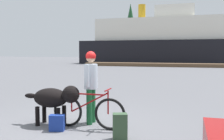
{
  "coord_description": "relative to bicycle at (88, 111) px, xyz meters",
  "views": [
    {
      "loc": [
        2.54,
        -5.23,
        1.72
      ],
      "look_at": [
        0.38,
        1.93,
        1.2
      ],
      "focal_mm": 41.16,
      "sensor_mm": 36.0,
      "label": 1
    }
  ],
  "objects": [
    {
      "name": "ferry_boat",
      "position": [
        -2.13,
        34.17,
        2.8
      ],
      "size": [
        22.57,
        8.72,
        8.99
      ],
      "color": "black",
      "rests_on": "ground_plane"
    },
    {
      "name": "sailboat_moored",
      "position": [
        0.49,
        36.85,
        0.09
      ],
      "size": [
        8.34,
        2.33,
        7.13
      ],
      "color": "navy",
      "rests_on": "ground_plane"
    },
    {
      "name": "handbag_pannier",
      "position": [
        -0.57,
        -0.38,
        -0.21
      ],
      "size": [
        0.35,
        0.25,
        0.35
      ],
      "primitive_type": "cube",
      "rotation": [
        0.0,
        0.0,
        0.25
      ],
      "color": "navy",
      "rests_on": "ground_plane"
    },
    {
      "name": "person_cyclist",
      "position": [
        -0.07,
        0.4,
        0.67
      ],
      "size": [
        0.32,
        0.53,
        1.74
      ],
      "color": "#19592D",
      "rests_on": "ground_plane"
    },
    {
      "name": "ground_plane",
      "position": [
        -0.37,
        -0.08,
        -0.39
      ],
      "size": [
        160.0,
        160.0,
        0.0
      ],
      "primitive_type": "plane",
      "color": "slate"
    },
    {
      "name": "pine_tree_center",
      "position": [
        -3.54,
        51.93,
        6.58
      ],
      "size": [
        3.21,
        3.21,
        10.81
      ],
      "color": "#4C331E",
      "rests_on": "ground_plane"
    },
    {
      "name": "pine_tree_far_left",
      "position": [
        -10.27,
        50.0,
        7.14
      ],
      "size": [
        3.7,
        3.7,
        12.25
      ],
      "color": "#4C331E",
      "rests_on": "ground_plane"
    },
    {
      "name": "dog",
      "position": [
        -0.82,
        -0.01,
        0.26
      ],
      "size": [
        1.42,
        0.53,
        0.96
      ],
      "color": "black",
      "rests_on": "ground_plane"
    },
    {
      "name": "backpack",
      "position": [
        0.89,
        -0.51,
        -0.13
      ],
      "size": [
        0.33,
        0.28,
        0.51
      ],
      "primitive_type": "cube",
      "rotation": [
        0.0,
        0.0,
        0.34
      ],
      "color": "#334C33",
      "rests_on": "ground_plane"
    },
    {
      "name": "pine_tree_mid_back",
      "position": [
        2.5,
        57.03,
        5.89
      ],
      "size": [
        3.29,
        3.29,
        10.36
      ],
      "color": "#4C331E",
      "rests_on": "ground_plane"
    },
    {
      "name": "dock_pier",
      "position": [
        -1.48,
        26.01,
        -0.19
      ],
      "size": [
        18.02,
        2.23,
        0.4
      ],
      "primitive_type": "cube",
      "color": "brown",
      "rests_on": "ground_plane"
    },
    {
      "name": "bicycle",
      "position": [
        0.0,
        0.0,
        0.0
      ],
      "size": [
        1.73,
        0.44,
        0.91
      ],
      "color": "black",
      "rests_on": "ground_plane"
    }
  ]
}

